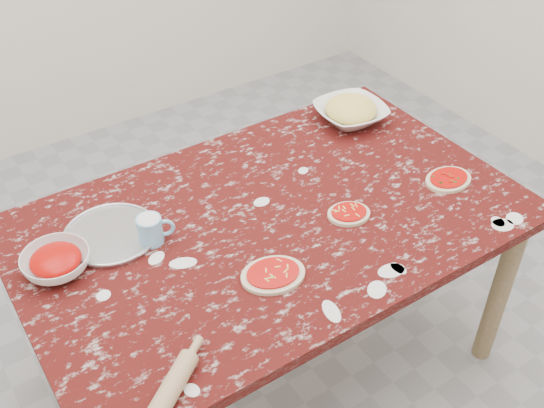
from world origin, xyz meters
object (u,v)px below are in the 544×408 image
(pizza_tray, at_px, (111,235))
(flour_mug, at_px, (151,229))
(rolling_pin, at_px, (166,398))
(worktable, at_px, (272,235))
(cheese_bowl, at_px, (351,113))
(sauce_bowl, at_px, (56,263))

(pizza_tray, relative_size, flour_mug, 2.55)
(rolling_pin, bearing_deg, pizza_tray, 79.09)
(worktable, distance_m, flour_mug, 0.40)
(cheese_bowl, relative_size, rolling_pin, 1.03)
(cheese_bowl, bearing_deg, worktable, -151.14)
(worktable, height_order, cheese_bowl, cheese_bowl)
(sauce_bowl, relative_size, cheese_bowl, 0.74)
(pizza_tray, relative_size, cheese_bowl, 1.08)
(flour_mug, bearing_deg, rolling_pin, -112.05)
(pizza_tray, height_order, flour_mug, flour_mug)
(flour_mug, bearing_deg, worktable, -15.56)
(worktable, bearing_deg, pizza_tray, 157.53)
(pizza_tray, bearing_deg, cheese_bowl, 6.79)
(cheese_bowl, xyz_separation_m, rolling_pin, (-1.16, -0.76, -0.01))
(sauce_bowl, distance_m, rolling_pin, 0.58)
(worktable, bearing_deg, cheese_bowl, 28.86)
(worktable, distance_m, cheese_bowl, 0.67)
(worktable, distance_m, sauce_bowl, 0.68)
(sauce_bowl, xyz_separation_m, rolling_pin, (0.06, -0.58, -0.01))
(cheese_bowl, distance_m, rolling_pin, 1.39)
(rolling_pin, bearing_deg, flour_mug, 67.95)
(sauce_bowl, distance_m, cheese_bowl, 1.24)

